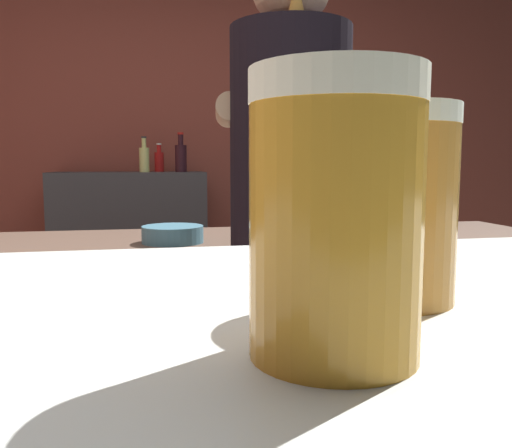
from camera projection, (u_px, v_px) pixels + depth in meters
wall_back at (166, 138)px, 3.46m from camera, size 5.20×0.10×2.70m
prep_counter at (274, 353)px, 2.05m from camera, size 2.10×0.60×0.92m
back_shelf at (131, 266)px, 3.23m from camera, size 0.90×0.36×1.14m
bartender at (290, 218)px, 1.53m from camera, size 0.46×0.53×1.78m
knife_block at (393, 203)px, 2.19m from camera, size 0.10×0.08×0.29m
mixing_bowl at (173, 234)px, 1.81m from camera, size 0.21×0.21×0.06m
chefs_knife at (334, 235)px, 1.99m from camera, size 0.24×0.12×0.01m
pint_glass_near at (335, 216)px, 0.24m from camera, size 0.08×0.08×0.13m
pint_glass_far at (395, 204)px, 0.35m from camera, size 0.08×0.08×0.13m
bottle_vinegar at (144, 158)px, 3.10m from camera, size 0.06×0.06×0.21m
bottle_olive_oil at (159, 161)px, 3.27m from camera, size 0.06×0.06×0.17m
bottle_hot_sauce at (181, 157)px, 3.14m from camera, size 0.07×0.07×0.23m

